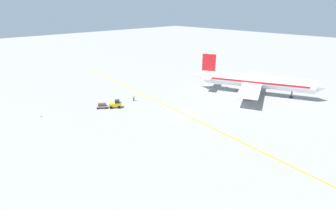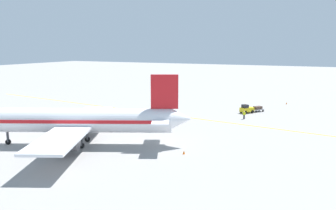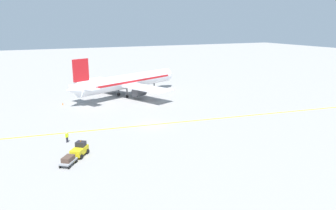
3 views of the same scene
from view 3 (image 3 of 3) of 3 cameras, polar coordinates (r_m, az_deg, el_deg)
name	(u,v)px [view 3 (image 3 of 3)]	position (r m, az deg, el deg)	size (l,w,h in m)	color
ground_plane	(152,125)	(60.77, -2.74, -3.45)	(400.00, 400.00, 0.00)	gray
apron_yellow_centreline	(152,125)	(60.76, -2.74, -3.45)	(0.40, 120.00, 0.01)	yellow
airplane_at_gate	(127,82)	(84.60, -7.15, 4.05)	(27.70, 33.66, 10.60)	white
baggage_tug_white	(80,150)	(48.30, -15.14, -7.52)	(3.30, 2.99, 2.11)	gold
baggage_cart_trailing	(68,160)	(45.67, -16.99, -9.13)	(2.92, 2.67, 1.24)	gray
ground_crew_worker	(67,137)	(54.03, -17.19, -5.33)	(0.36, 0.52, 1.68)	#23232D
traffic_cone_mid_apron	(63,104)	(78.99, -17.86, 0.21)	(0.32, 0.32, 0.55)	orange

